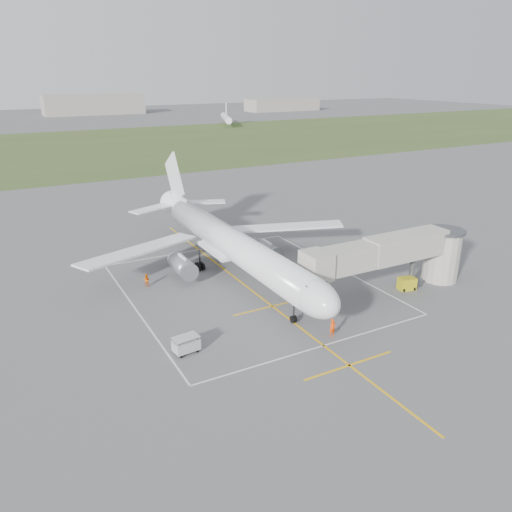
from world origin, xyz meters
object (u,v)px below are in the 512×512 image
airliner (231,243)px  jet_bridge (401,254)px  gpu_unit (407,284)px  ramp_worker_nose (333,328)px  ramp_worker_wing (146,280)px  baggage_cart (186,345)px

airliner → jet_bridge: airliner is taller
airliner → jet_bridge: (15.72, -14.25, 0.35)m
gpu_unit → ramp_worker_nose: ramp_worker_nose is taller
gpu_unit → ramp_worker_wing: bearing=163.8°
ramp_worker_nose → ramp_worker_wing: (-12.82, 21.37, -0.14)m
ramp_worker_wing → gpu_unit: bearing=-174.3°
jet_bridge → baggage_cart: bearing=-177.5°
jet_bridge → gpu_unit: 4.19m
ramp_worker_wing → baggage_cart: bearing=121.6°
baggage_cart → ramp_worker_wing: 17.30m
jet_bridge → gpu_unit: (1.24, -0.36, -3.98)m
gpu_unit → ramp_worker_nose: (-15.08, -5.01, 0.20)m
ramp_worker_nose → airliner: bearing=92.1°
airliner → ramp_worker_nose: (1.88, -19.62, -3.43)m
jet_bridge → baggage_cart: jet_bridge is taller
jet_bridge → baggage_cart: size_ratio=9.09×
gpu_unit → ramp_worker_wing: size_ratio=1.41×
jet_bridge → baggage_cart: (-28.02, -1.24, -3.88)m
ramp_worker_wing → airliner: bearing=-153.0°
jet_bridge → airliner: bearing=137.8°
ramp_worker_nose → ramp_worker_wing: size_ratio=1.17×
gpu_unit → ramp_worker_nose: 15.89m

